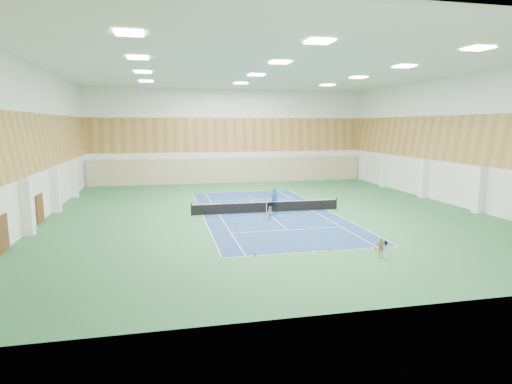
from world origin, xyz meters
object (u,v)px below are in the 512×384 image
Objects in this scene: child_court at (271,213)px; child_apron at (381,248)px; coach at (274,198)px; tennis_net at (267,206)px; ball_cart at (272,208)px.

child_apron is at bearing -73.74° from child_court.
coach reaches higher than child_apron.
child_court is at bearing 56.19° from coach.
coach is (1.05, 1.45, 0.40)m from tennis_net.
tennis_net is 6.73× the size of coach.
tennis_net is 12.25× the size of child_court.
child_court is 0.90× the size of child_apron.
ball_cart is (0.63, 1.94, -0.02)m from child_court.
coach reaches higher than tennis_net.
ball_cart is at bearing 55.95° from coach.
coach is 1.82× the size of child_court.
child_apron reaches higher than ball_cart.
child_apron is 13.27m from ball_cart.
child_court is 11.57m from child_apron.
coach is 15.34m from child_apron.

